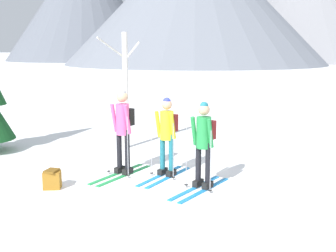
{
  "coord_description": "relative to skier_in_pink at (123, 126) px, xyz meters",
  "views": [
    {
      "loc": [
        2.32,
        -7.81,
        2.69
      ],
      "look_at": [
        0.13,
        0.46,
        1.05
      ],
      "focal_mm": 43.75,
      "sensor_mm": 36.0,
      "label": 1
    }
  ],
  "objects": [
    {
      "name": "backpack_on_snow_front",
      "position": [
        -1.0,
        -1.25,
        -0.87
      ],
      "size": [
        0.38,
        0.33,
        0.38
      ],
      "color": "#99661E",
      "rests_on": "ground"
    },
    {
      "name": "skier_in_green",
      "position": [
        1.82,
        -0.46,
        -0.1
      ],
      "size": [
        0.93,
        1.72,
        1.69
      ],
      "color": "#1E84D1",
      "rests_on": "ground"
    },
    {
      "name": "birch_tree_tall",
      "position": [
        -0.78,
        2.23,
        0.56
      ],
      "size": [
        0.85,
        0.9,
        3.09
      ],
      "color": "silver",
      "rests_on": "ground"
    },
    {
      "name": "skier_in_yellow",
      "position": [
        0.94,
        0.11,
        -0.11
      ],
      "size": [
        0.79,
        1.67,
        1.68
      ],
      "color": "#1E84D1",
      "rests_on": "ground"
    },
    {
      "name": "skier_in_pink",
      "position": [
        0.0,
        0.0,
        0.0
      ],
      "size": [
        0.83,
        1.74,
        1.84
      ],
      "color": "green",
      "rests_on": "ground"
    },
    {
      "name": "mountain_ridge_distant",
      "position": [
        -2.1,
        74.04,
        10.49
      ],
      "size": [
        106.75,
        65.28,
        24.38
      ],
      "color": "slate",
      "rests_on": "ground"
    },
    {
      "name": "ground_plane",
      "position": [
        0.78,
        -0.19,
        -1.05
      ],
      "size": [
        400.0,
        400.0,
        0.0
      ],
      "primitive_type": "plane",
      "color": "white"
    }
  ]
}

